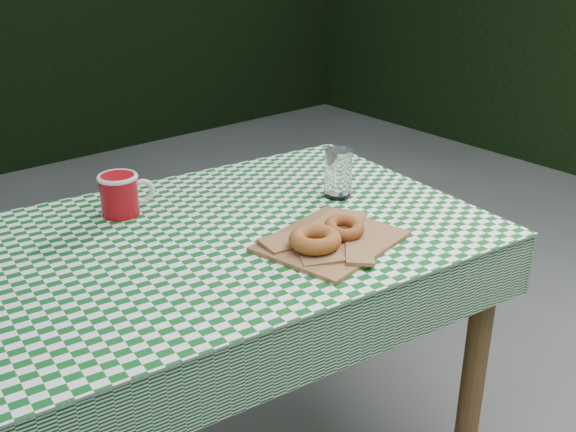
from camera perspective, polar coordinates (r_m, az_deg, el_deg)
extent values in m
cube|color=brown|center=(1.75, -4.88, -12.68)|extent=(1.25, 0.90, 0.75)
cube|color=#0C4D19|center=(1.56, -5.36, -1.43)|extent=(1.27, 0.93, 0.01)
cube|color=#956341|center=(1.50, 3.62, -2.03)|extent=(0.34, 0.29, 0.02)
torus|color=#A46522|center=(1.44, 2.28, -1.96)|extent=(0.12, 0.12, 0.04)
torus|color=brown|center=(1.51, 4.74, -0.96)|extent=(0.11, 0.11, 0.03)
cylinder|color=white|center=(1.73, 4.23, 3.59)|extent=(0.09, 0.09, 0.12)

